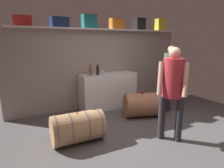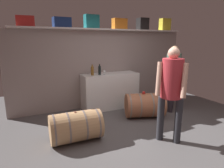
{
  "view_description": "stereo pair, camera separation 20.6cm",
  "coord_description": "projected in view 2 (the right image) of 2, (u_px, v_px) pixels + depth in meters",
  "views": [
    {
      "loc": [
        -2.3,
        -2.6,
        1.82
      ],
      "look_at": [
        -0.41,
        0.89,
        0.92
      ],
      "focal_mm": 30.64,
      "sensor_mm": 36.0,
      "label": 1
    },
    {
      "loc": [
        -2.12,
        -2.7,
        1.82
      ],
      "look_at": [
        -0.41,
        0.89,
        0.92
      ],
      "focal_mm": 30.64,
      "sensor_mm": 36.0,
      "label": 2
    }
  ],
  "objects": [
    {
      "name": "wine_barrel_far",
      "position": [
        76.0,
        126.0,
        3.51
      ],
      "size": [
        0.95,
        0.59,
        0.57
      ],
      "rotation": [
        0.0,
        0.0,
        -0.03
      ],
      "color": "tan",
      "rests_on": "ground"
    },
    {
      "name": "high_shelf_board",
      "position": [
        106.0,
        30.0,
        5.05
      ],
      "size": [
        4.69,
        0.4,
        0.03
      ],
      "primitive_type": "cube",
      "color": "silver",
      "rests_on": "back_wall_panel"
    },
    {
      "name": "wine_bottle_amber",
      "position": [
        92.0,
        70.0,
        4.87
      ],
      "size": [
        0.08,
        0.08,
        0.28
      ],
      "color": "brown",
      "rests_on": "work_cabinet"
    },
    {
      "name": "toolcase_black",
      "position": [
        142.0,
        24.0,
        5.49
      ],
      "size": [
        0.3,
        0.29,
        0.33
      ],
      "primitive_type": "cube",
      "rotation": [
        0.0,
        0.0,
        -0.07
      ],
      "color": "black",
      "rests_on": "high_shelf_board"
    },
    {
      "name": "ground_plane",
      "position": [
        135.0,
        127.0,
        4.16
      ],
      "size": [
        6.29,
        7.7,
        0.02
      ],
      "primitive_type": "cube",
      "color": "#585556"
    },
    {
      "name": "toolcase_navy",
      "position": [
        62.0,
        23.0,
        4.53
      ],
      "size": [
        0.42,
        0.27,
        0.24
      ],
      "primitive_type": "cube",
      "rotation": [
        0.0,
        0.0,
        0.07
      ],
      "color": "navy",
      "rests_on": "high_shelf_board"
    },
    {
      "name": "wine_glass",
      "position": [
        104.0,
        72.0,
        4.95
      ],
      "size": [
        0.07,
        0.07,
        0.13
      ],
      "color": "white",
      "rests_on": "work_cabinet"
    },
    {
      "name": "back_wall_panel",
      "position": [
        104.0,
        69.0,
        5.41
      ],
      "size": [
        5.09,
        0.1,
        2.09
      ],
      "primitive_type": "cube",
      "color": "gray",
      "rests_on": "ground"
    },
    {
      "name": "toolcase_orange",
      "position": [
        120.0,
        24.0,
        5.18
      ],
      "size": [
        0.4,
        0.21,
        0.28
      ],
      "primitive_type": "cube",
      "rotation": [
        0.0,
        0.0,
        0.04
      ],
      "color": "orange",
      "rests_on": "high_shelf_board"
    },
    {
      "name": "tasting_cup",
      "position": [
        144.0,
        93.0,
        4.55
      ],
      "size": [
        0.07,
        0.07,
        0.05
      ],
      "primitive_type": "cylinder",
      "color": "red",
      "rests_on": "wine_barrel_near"
    },
    {
      "name": "winemaker_pouring",
      "position": [
        172.0,
        86.0,
        3.33
      ],
      "size": [
        0.5,
        0.51,
        1.72
      ],
      "rotation": [
        0.0,
        0.0,
        2.3
      ],
      "color": "#2C2C32",
      "rests_on": "ground"
    },
    {
      "name": "visitor_tasting",
      "position": [
        173.0,
        72.0,
        4.92
      ],
      "size": [
        0.54,
        0.53,
        1.7
      ],
      "rotation": [
        0.0,
        0.0,
        -2.4
      ],
      "color": "#2E2831",
      "rests_on": "ground"
    },
    {
      "name": "toolcase_red",
      "position": [
        25.0,
        21.0,
        4.2
      ],
      "size": [
        0.39,
        0.26,
        0.23
      ],
      "primitive_type": "cube",
      "rotation": [
        0.0,
        0.0,
        -0.06
      ],
      "color": "red",
      "rests_on": "high_shelf_board"
    },
    {
      "name": "wine_barrel_near",
      "position": [
        145.0,
        105.0,
        4.64
      ],
      "size": [
        1.05,
        0.85,
        0.59
      ],
      "rotation": [
        0.0,
        0.0,
        -0.34
      ],
      "color": "#A66746",
      "rests_on": "ground"
    },
    {
      "name": "wine_bottle_dark",
      "position": [
        100.0,
        70.0,
        4.95
      ],
      "size": [
        0.07,
        0.07,
        0.28
      ],
      "color": "black",
      "rests_on": "work_cabinet"
    },
    {
      "name": "toolcase_teal",
      "position": [
        92.0,
        22.0,
        4.84
      ],
      "size": [
        0.37,
        0.22,
        0.34
      ],
      "primitive_type": "cube",
      "rotation": [
        0.0,
        0.0,
        0.07
      ],
      "color": "teal",
      "rests_on": "high_shelf_board"
    },
    {
      "name": "work_cabinet",
      "position": [
        110.0,
        91.0,
        5.26
      ],
      "size": [
        1.55,
        0.53,
        0.96
      ],
      "primitive_type": "cube",
      "color": "white",
      "rests_on": "ground"
    },
    {
      "name": "toolcase_yellow",
      "position": [
        165.0,
        25.0,
        5.83
      ],
      "size": [
        0.31,
        0.22,
        0.35
      ],
      "primitive_type": "cube",
      "rotation": [
        0.0,
        0.0,
        -0.07
      ],
      "color": "yellow",
      "rests_on": "high_shelf_board"
    }
  ]
}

